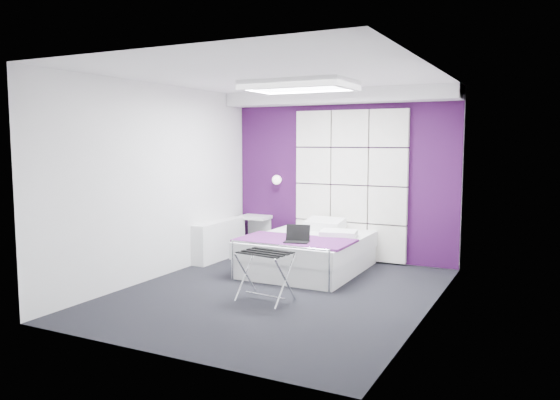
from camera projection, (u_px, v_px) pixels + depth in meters
The scene contains 15 objects.
floor at pixel (278, 292), 6.66m from camera, with size 4.40×4.40×0.00m, color black.
ceiling at pixel (278, 76), 6.38m from camera, with size 4.40×4.40×0.00m, color white.
wall_back at pixel (342, 176), 8.47m from camera, with size 3.60×3.60×0.00m, color white.
wall_left at pixel (159, 181), 7.33m from camera, with size 4.40×4.40×0.00m, color white.
wall_right at pixel (430, 193), 5.71m from camera, with size 4.40×4.40×0.00m, color white.
accent_wall at pixel (342, 176), 8.46m from camera, with size 3.58×0.02×2.58m, color #340D3B.
soffit at pixel (337, 97), 8.12m from camera, with size 3.58×0.50×0.20m, color white.
headboard at pixel (350, 185), 8.36m from camera, with size 1.80×0.08×2.30m, color silver, non-canonical shape.
skylight at pixel (299, 85), 6.92m from camera, with size 1.36×0.86×0.12m, color white, non-canonical shape.
wall_lamp at pixel (278, 180), 8.82m from camera, with size 0.15×0.15×0.15m, color white.
radiator at pixel (219, 240), 8.54m from camera, with size 0.22×1.20×0.60m, color white.
bed at pixel (308, 252), 7.76m from camera, with size 1.54×1.85×0.66m.
nightstand at pixel (255, 217), 9.04m from camera, with size 0.48×0.37×0.05m, color white.
luggage_rack at pixel (265, 276), 6.29m from camera, with size 0.58×0.43×0.57m.
laptop at pixel (298, 238), 7.15m from camera, with size 0.32×0.23×0.23m.
Camera 1 is at (2.96, -5.78, 1.84)m, focal length 35.00 mm.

